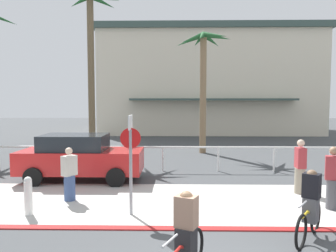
{
  "coord_description": "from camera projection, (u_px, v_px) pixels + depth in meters",
  "views": [
    {
      "loc": [
        -0.66,
        -5.25,
        2.93
      ],
      "look_at": [
        -0.88,
        6.0,
        2.07
      ],
      "focal_mm": 35.9,
      "sensor_mm": 36.0,
      "label": 1
    }
  ],
  "objects": [
    {
      "name": "stop_sign_bike_lane",
      "position": [
        131.0,
        150.0,
        8.46
      ],
      "size": [
        0.52,
        0.56,
        2.56
      ],
      "color": "gray",
      "rests_on": "ground"
    },
    {
      "name": "curb_paint",
      "position": [
        203.0,
        229.0,
        7.64
      ],
      "size": [
        44.0,
        0.24,
        0.03
      ],
      "primitive_type": "cube",
      "color": "maroon",
      "rests_on": "ground"
    },
    {
      "name": "bollard_2",
      "position": [
        28.0,
        196.0,
        8.53
      ],
      "size": [
        0.2,
        0.2,
        1.0
      ],
      "color": "white",
      "rests_on": "ground"
    },
    {
      "name": "building_backdrop",
      "position": [
        206.0,
        83.0,
        32.44
      ],
      "size": [
        19.46,
        12.37,
        9.21
      ],
      "color": "beige",
      "rests_on": "ground"
    },
    {
      "name": "rail_fence",
      "position": [
        191.0,
        151.0,
        13.86
      ],
      "size": [
        25.3,
        0.08,
        1.04
      ],
      "color": "white",
      "rests_on": "ground"
    },
    {
      "name": "palm_tree_3",
      "position": [
        203.0,
        62.0,
        18.45
      ],
      "size": [
        3.08,
        3.21,
        6.67
      ],
      "color": "#846B4C",
      "rests_on": "ground"
    },
    {
      "name": "sidewalk_strip",
      "position": [
        197.0,
        202.0,
        9.64
      ],
      "size": [
        44.0,
        4.0,
        0.02
      ],
      "primitive_type": "cube",
      "color": "beige",
      "rests_on": "ground"
    },
    {
      "name": "cyclist_red_0",
      "position": [
        185.0,
        239.0,
        5.44
      ],
      "size": [
        0.81,
        1.68,
        1.5
      ],
      "color": "black",
      "rests_on": "ground"
    },
    {
      "name": "pedestrian_0",
      "position": [
        69.0,
        177.0,
        9.75
      ],
      "size": [
        0.45,
        0.48,
        1.57
      ],
      "color": "#384C7A",
      "rests_on": "ground"
    },
    {
      "name": "car_red_1",
      "position": [
        80.0,
        157.0,
        12.22
      ],
      "size": [
        4.4,
        2.02,
        1.69
      ],
      "color": "red",
      "rests_on": "ground"
    },
    {
      "name": "palm_tree_2",
      "position": [
        91.0,
        37.0,
        18.21
      ],
      "size": [
        3.2,
        3.43,
        8.69
      ],
      "color": "brown",
      "rests_on": "ground"
    },
    {
      "name": "ground_plane",
      "position": [
        189.0,
        164.0,
        15.42
      ],
      "size": [
        80.0,
        80.0,
        0.0
      ],
      "primitive_type": "plane",
      "color": "#424447"
    },
    {
      "name": "pedestrian_3",
      "position": [
        333.0,
        181.0,
        8.96
      ],
      "size": [
        0.47,
        0.41,
        1.71
      ],
      "color": "#4C4C51",
      "rests_on": "ground"
    },
    {
      "name": "pedestrian_2",
      "position": [
        300.0,
        169.0,
        10.47
      ],
      "size": [
        0.33,
        0.41,
        1.72
      ],
      "color": "gray",
      "rests_on": "ground"
    },
    {
      "name": "cyclist_yellow_1",
      "position": [
        310.0,
        206.0,
        7.09
      ],
      "size": [
        1.13,
        1.5,
        1.5
      ],
      "color": "black",
      "rests_on": "ground"
    }
  ]
}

